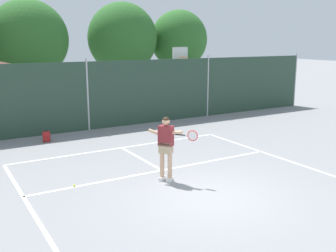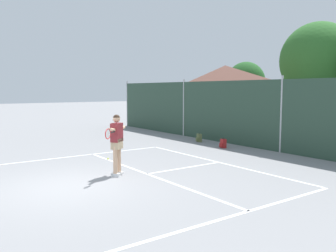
% 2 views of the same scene
% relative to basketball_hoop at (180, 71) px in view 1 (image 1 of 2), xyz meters
% --- Properties ---
extents(ground_plane, '(120.00, 120.00, 0.00)m').
position_rel_basketball_hoop_xyz_m(ground_plane, '(-5.49, -10.14, -2.31)').
color(ground_plane, gray).
extents(court_markings, '(8.30, 11.10, 0.01)m').
position_rel_basketball_hoop_xyz_m(court_markings, '(-5.49, -9.50, -2.31)').
color(court_markings, white).
rests_on(court_markings, ground).
extents(chainlink_fence, '(26.09, 0.09, 3.16)m').
position_rel_basketball_hoop_xyz_m(chainlink_fence, '(-5.49, -1.14, -0.80)').
color(chainlink_fence, '#284233').
rests_on(chainlink_fence, ground).
extents(basketball_hoop, '(0.90, 0.67, 3.55)m').
position_rel_basketball_hoop_xyz_m(basketball_hoop, '(0.00, 0.00, 0.00)').
color(basketball_hoop, '#9E9EA3').
rests_on(basketball_hoop, ground).
extents(treeline_backdrop, '(25.76, 4.56, 7.07)m').
position_rel_basketball_hoop_xyz_m(treeline_backdrop, '(-4.05, 8.73, 1.75)').
color(treeline_backdrop, brown).
rests_on(treeline_backdrop, ground).
extents(tennis_player, '(0.98, 1.13, 1.85)m').
position_rel_basketball_hoop_xyz_m(tennis_player, '(-5.83, -8.52, -1.20)').
color(tennis_player, silver).
rests_on(tennis_player, ground).
extents(tennis_ball, '(0.07, 0.07, 0.07)m').
position_rel_basketball_hoop_xyz_m(tennis_ball, '(-8.24, -7.65, -2.28)').
color(tennis_ball, '#CCE033').
rests_on(tennis_ball, ground).
extents(backpack_red, '(0.32, 0.31, 0.46)m').
position_rel_basketball_hoop_xyz_m(backpack_red, '(-7.65, -2.31, -2.12)').
color(backpack_red, maroon).
rests_on(backpack_red, ground).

